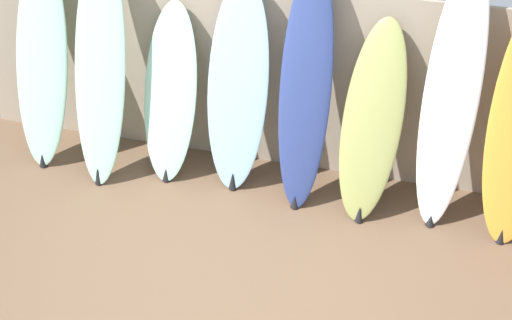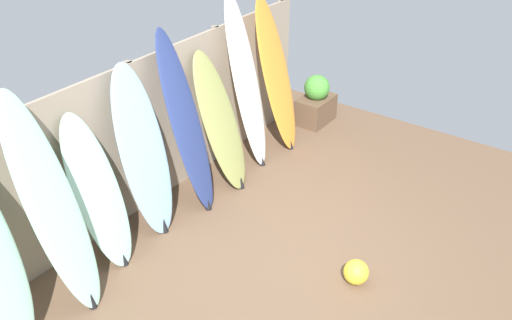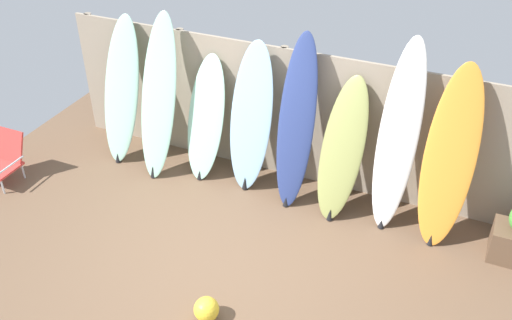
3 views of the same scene
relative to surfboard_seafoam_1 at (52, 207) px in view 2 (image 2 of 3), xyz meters
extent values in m
plane|color=brown|center=(1.51, -1.50, -1.04)|extent=(7.68, 7.68, 0.00)
cube|color=gray|center=(1.51, 0.50, -0.14)|extent=(6.08, 0.04, 1.80)
cylinder|color=gray|center=(0.07, 0.54, -0.14)|extent=(0.10, 0.10, 1.80)
cylinder|color=gray|center=(1.51, 0.54, -0.14)|extent=(0.10, 0.10, 1.80)
cylinder|color=gray|center=(2.95, 0.54, -0.14)|extent=(0.10, 0.10, 1.80)
cylinder|color=gray|center=(4.39, 0.54, -0.14)|extent=(0.10, 0.10, 1.80)
ellipsoid|color=#9ED6BC|center=(0.00, 0.00, 0.01)|extent=(0.51, 0.77, 2.10)
cone|color=black|center=(0.00, -0.31, -0.94)|extent=(0.08, 0.08, 0.17)
ellipsoid|color=#9ED6BC|center=(0.60, 0.15, -0.23)|extent=(0.52, 0.61, 1.61)
cone|color=black|center=(0.60, -0.11, -0.96)|extent=(0.08, 0.08, 0.13)
ellipsoid|color=#8CB7D6|center=(1.24, 0.14, -0.08)|extent=(0.60, 0.53, 1.92)
cone|color=black|center=(1.24, -0.06, -0.94)|extent=(0.08, 0.08, 0.17)
ellipsoid|color=navy|center=(1.86, 0.09, 0.02)|extent=(0.47, 0.66, 2.12)
cone|color=black|center=(1.86, -0.18, -0.97)|extent=(0.08, 0.08, 0.12)
ellipsoid|color=olive|center=(2.44, 0.08, -0.20)|extent=(0.56, 0.76, 1.68)
cone|color=black|center=(2.44, -0.23, -0.95)|extent=(0.08, 0.08, 0.15)
ellipsoid|color=white|center=(3.05, 0.14, 0.09)|extent=(0.45, 0.61, 2.25)
cone|color=black|center=(3.05, -0.12, -0.98)|extent=(0.08, 0.08, 0.10)
ellipsoid|color=orange|center=(3.64, 0.07, 0.00)|extent=(0.58, 0.64, 2.07)
cone|color=black|center=(3.64, -0.19, -0.96)|extent=(0.08, 0.08, 0.13)
cube|color=brown|center=(4.55, -0.04, -0.84)|extent=(0.61, 0.40, 0.40)
sphere|color=#499738|center=(4.55, -0.04, -0.48)|extent=(0.38, 0.38, 0.38)
sphere|color=yellow|center=(1.77, -2.16, -0.91)|extent=(0.26, 0.26, 0.26)
camera|label=1|loc=(2.82, -5.11, 2.99)|focal=50.00mm
camera|label=2|loc=(-2.26, -3.85, 2.96)|focal=40.00mm
camera|label=3|loc=(3.73, -5.48, 3.46)|focal=40.00mm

